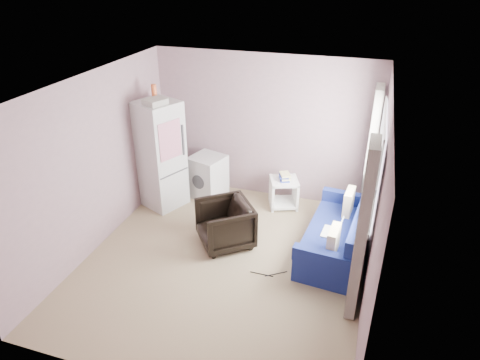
# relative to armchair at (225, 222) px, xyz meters

# --- Properties ---
(room) EXTENTS (3.84, 4.24, 2.54)m
(room) POSITION_rel_armchair_xyz_m (0.14, -0.39, 0.88)
(room) COLOR #9A8665
(room) RESTS_ON ground
(armchair) EXTENTS (0.99, 1.00, 0.75)m
(armchair) POSITION_rel_armchair_xyz_m (0.00, 0.00, 0.00)
(armchair) COLOR black
(armchair) RESTS_ON ground
(fridge) EXTENTS (0.83, 0.82, 2.07)m
(fridge) POSITION_rel_armchair_xyz_m (-1.41, 0.82, 0.55)
(fridge) COLOR #BDBDBD
(fridge) RESTS_ON ground
(washing_machine) EXTENTS (0.67, 0.67, 0.76)m
(washing_machine) POSITION_rel_armchair_xyz_m (-0.77, 1.29, 0.02)
(washing_machine) COLOR #BDBDBD
(washing_machine) RESTS_ON ground
(side_table) EXTENTS (0.59, 0.59, 0.62)m
(side_table) POSITION_rel_armchair_xyz_m (0.59, 1.35, -0.08)
(side_table) COLOR white
(side_table) RESTS_ON ground
(sofa) EXTENTS (0.97, 1.84, 0.79)m
(sofa) POSITION_rel_armchair_xyz_m (1.64, 0.27, -0.09)
(sofa) COLOR navy
(sofa) RESTS_ON ground
(window_dressing) EXTENTS (0.17, 2.62, 2.18)m
(window_dressing) POSITION_rel_armchair_xyz_m (1.90, 0.30, 0.73)
(window_dressing) COLOR white
(window_dressing) RESTS_ON ground
(floor_cables) EXTENTS (0.48, 0.19, 0.01)m
(floor_cables) POSITION_rel_armchair_xyz_m (0.80, -0.50, -0.37)
(floor_cables) COLOR black
(floor_cables) RESTS_ON ground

